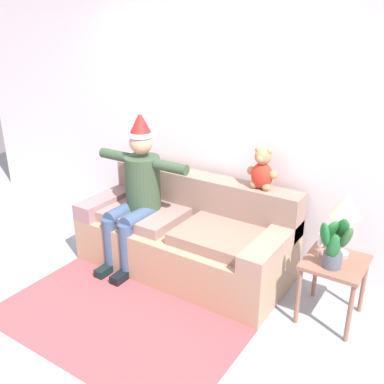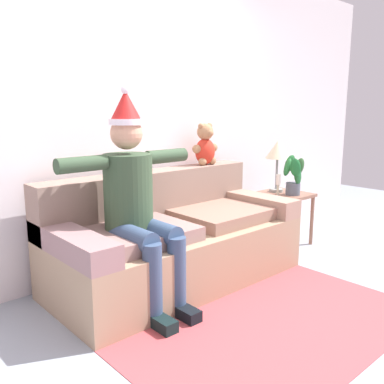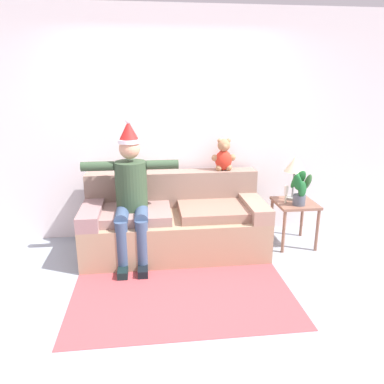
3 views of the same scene
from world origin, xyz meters
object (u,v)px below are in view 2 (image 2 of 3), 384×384
Objects in this scene: person_seated at (136,198)px; table_lamp at (277,152)px; teddy_bear at (205,146)px; couch at (174,240)px; candle_tall at (278,182)px; potted_plant at (294,174)px; side_table at (283,202)px.

table_lamp is at bearing 7.10° from person_seated.
person_seated is at bearing -157.39° from teddy_bear.
couch is 9.84× the size of candle_tall.
candle_tall is (1.28, -0.05, 0.32)m from couch.
couch reaches higher than candle_tall.
table_lamp is (1.88, 0.23, 0.16)m from person_seated.
teddy_bear is (0.61, 0.28, 0.69)m from couch.
table_lamp is at bearing 89.00° from potted_plant.
person_seated is 1.91m from side_table.
side_table is 2.58× the size of candle_tall.
potted_plant reaches higher than couch.
potted_plant is (0.79, -0.42, -0.30)m from teddy_bear.
person_seated is 1.76m from candle_tall.
couch is 0.97m from teddy_bear.
couch is 4.99× the size of potted_plant.
side_table is (0.80, -0.31, -0.59)m from teddy_bear.
potted_plant is at bearing -91.49° from side_table.
person_seated is 2.91× the size of table_lamp.
candle_tall is (1.75, 0.12, -0.11)m from person_seated.
teddy_bear is at bearing 164.91° from table_lamp.
table_lamp is at bearing 42.59° from candle_tall.
potted_plant reaches higher than candle_tall.
teddy_bear is 0.83m from table_lamp.
couch is 3.81× the size of side_table.
candle_tall is at bearing 144.82° from potted_plant.
couch is 1.42m from side_table.
table_lamp is 0.33m from candle_tall.
potted_plant reaches higher than side_table.
couch is at bearing 174.34° from potted_plant.
candle_tall is (0.67, -0.33, -0.37)m from teddy_bear.
candle_tall is at bearing -171.08° from side_table.
person_seated is 1.87m from potted_plant.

